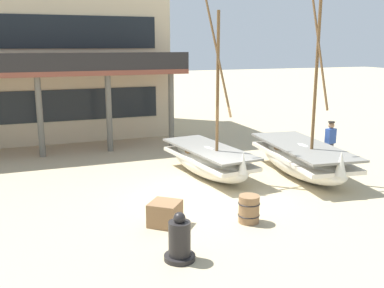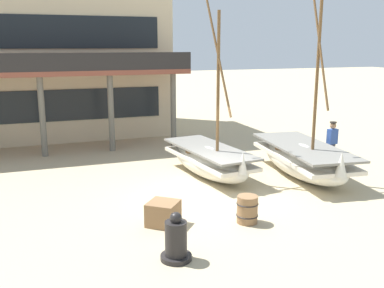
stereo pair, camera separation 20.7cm
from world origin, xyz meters
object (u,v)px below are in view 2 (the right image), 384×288
capstan_winch (176,241)px  fisherman_by_hull (332,145)px  fishing_boat_centre_large (303,159)px  cargo_crate (163,213)px  harbor_building_main (62,34)px  wooden_barrel (247,209)px  fishing_boat_near_left (210,160)px

capstan_winch → fisherman_by_hull: bearing=32.5°
fishing_boat_centre_large → capstan_winch: fishing_boat_centre_large is taller
cargo_crate → harbor_building_main: bearing=94.8°
cargo_crate → harbor_building_main: (-1.13, 13.60, 4.59)m
capstan_winch → cargo_crate: size_ratio=1.47×
fisherman_by_hull → wooden_barrel: fisherman_by_hull is taller
fishing_boat_near_left → capstan_winch: bearing=-119.0°
capstan_winch → harbor_building_main: size_ratio=0.11×
fishing_boat_centre_large → cargo_crate: fishing_boat_centre_large is taller
fisherman_by_hull → cargo_crate: 7.80m
fishing_boat_centre_large → wooden_barrel: fishing_boat_centre_large is taller
fishing_boat_near_left → cargo_crate: fishing_boat_near_left is taller
fishing_boat_centre_large → wooden_barrel: (-3.64, -2.98, -0.25)m
harbor_building_main → wooden_barrel: bearing=-77.5°
capstan_winch → harbor_building_main: bearing=93.2°
capstan_winch → wooden_barrel: bearing=28.6°
fisherman_by_hull → wooden_barrel: 6.29m
fisherman_by_hull → harbor_building_main: 14.13m
fishing_boat_near_left → harbor_building_main: 11.66m
fishing_boat_centre_large → fisherman_by_hull: (1.55, 0.54, 0.24)m
fishing_boat_centre_large → harbor_building_main: 13.79m
fishing_boat_near_left → capstan_winch: (-2.93, -5.29, -0.15)m
fisherman_by_hull → capstan_winch: 8.87m
fishing_boat_near_left → fisherman_by_hull: size_ratio=3.45×
fishing_boat_near_left → capstan_winch: 6.04m
fisherman_by_hull → wooden_barrel: size_ratio=2.41×
fisherman_by_hull → capstan_winch: size_ratio=1.62×
capstan_winch → cargo_crate: 1.86m
fishing_boat_centre_large → fishing_boat_near_left: bearing=160.5°
cargo_crate → fishing_boat_centre_large: bearing=22.9°
wooden_barrel → cargo_crate: bearing=163.5°
wooden_barrel → capstan_winch: bearing=-151.4°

